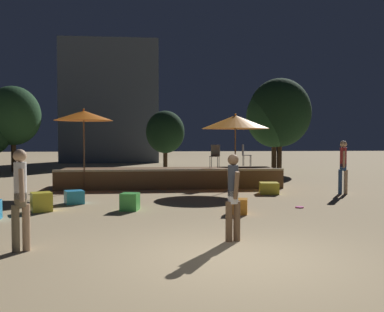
{
  "coord_description": "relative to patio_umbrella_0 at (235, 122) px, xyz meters",
  "views": [
    {
      "loc": [
        -1.3,
        -6.63,
        1.89
      ],
      "look_at": [
        0.0,
        6.78,
        1.37
      ],
      "focal_mm": 40.0,
      "sensor_mm": 36.0,
      "label": 1
    }
  ],
  "objects": [
    {
      "name": "wooden_deck",
      "position": [
        -2.41,
        1.38,
        -2.19
      ],
      "size": [
        8.64,
        2.51,
        0.78
      ],
      "color": "brown",
      "rests_on": "ground"
    },
    {
      "name": "cube_seat_2",
      "position": [
        -5.41,
        -3.0,
        -2.35
      ],
      "size": [
        0.66,
        0.66,
        0.39
      ],
      "rotation": [
        0.0,
        0.0,
        0.36
      ],
      "color": "#2D9EDB",
      "rests_on": "ground"
    },
    {
      "name": "background_tree_3",
      "position": [
        -11.03,
        9.71,
        0.7
      ],
      "size": [
        3.09,
        3.09,
        4.95
      ],
      "color": "#3D2B1C",
      "rests_on": "ground"
    },
    {
      "name": "bistro_chair_1",
      "position": [
        -0.65,
        0.78,
        -1.22
      ],
      "size": [
        0.44,
        0.44,
        0.9
      ],
      "rotation": [
        0.0,
        0.0,
        5.93
      ],
      "color": "#47474C",
      "rests_on": "wooden_deck"
    },
    {
      "name": "frisbee_disc",
      "position": [
        0.93,
        -4.39,
        -2.52
      ],
      "size": [
        0.23,
        0.23,
        0.03
      ],
      "color": "#E54C99",
      "rests_on": "ground"
    },
    {
      "name": "person_0",
      "position": [
        -1.65,
        -8.03,
        -1.68
      ],
      "size": [
        0.28,
        0.47,
        1.62
      ],
      "rotation": [
        0.0,
        0.0,
        0.21
      ],
      "color": "brown",
      "rests_on": "ground"
    },
    {
      "name": "cube_seat_3",
      "position": [
        -3.72,
        -4.36,
        -2.31
      ],
      "size": [
        0.54,
        0.54,
        0.46
      ],
      "rotation": [
        0.0,
        0.0,
        -0.21
      ],
      "color": "#4CC651",
      "rests_on": "ground"
    },
    {
      "name": "bistro_chair_0",
      "position": [
        0.76,
        1.75,
        -1.22
      ],
      "size": [
        0.44,
        0.44,
        0.9
      ],
      "rotation": [
        0.0,
        0.0,
        1.21
      ],
      "color": "#47474C",
      "rests_on": "wooden_deck"
    },
    {
      "name": "background_tree_4",
      "position": [
        3.8,
        7.83,
        0.63
      ],
      "size": [
        3.15,
        3.15,
        4.91
      ],
      "color": "#3D2B1C",
      "rests_on": "ground"
    },
    {
      "name": "background_tree_2",
      "position": [
        -2.21,
        12.14,
        -0.18
      ],
      "size": [
        2.51,
        2.51,
        3.75
      ],
      "color": "#3D2B1C",
      "rests_on": "ground"
    },
    {
      "name": "distant_building",
      "position": [
        -6.44,
        20.23,
        2.43
      ],
      "size": [
        7.87,
        3.55,
        9.93
      ],
      "color": "#4C5666",
      "rests_on": "ground"
    },
    {
      "name": "patio_umbrella_0",
      "position": [
        0.0,
        0.0,
        0.0
      ],
      "size": [
        2.54,
        2.54,
        2.87
      ],
      "color": "brown",
      "rests_on": "ground"
    },
    {
      "name": "ground_plane",
      "position": [
        -1.86,
        -9.15,
        -2.54
      ],
      "size": [
        120.0,
        120.0,
        0.0
      ],
      "primitive_type": "plane",
      "color": "tan"
    },
    {
      "name": "cube_seat_5",
      "position": [
        -6.03,
        -4.28,
        -2.29
      ],
      "size": [
        0.66,
        0.66,
        0.5
      ],
      "rotation": [
        0.0,
        0.0,
        0.39
      ],
      "color": "yellow",
      "rests_on": "ground"
    },
    {
      "name": "cube_seat_0",
      "position": [
        -0.94,
        -5.16,
        -2.35
      ],
      "size": [
        0.54,
        0.54,
        0.38
      ],
      "rotation": [
        0.0,
        0.0,
        -0.25
      ],
      "color": "orange",
      "rests_on": "ground"
    },
    {
      "name": "patio_umbrella_1",
      "position": [
        -5.57,
        -0.01,
        0.21
      ],
      "size": [
        2.11,
        2.11,
        3.01
      ],
      "color": "brown",
      "rests_on": "ground"
    },
    {
      "name": "background_tree_1",
      "position": [
        4.1,
        7.81,
        0.85
      ],
      "size": [
        3.51,
        3.51,
        5.33
      ],
      "color": "#3D2B1C",
      "rests_on": "ground"
    },
    {
      "name": "cube_seat_1",
      "position": [
        0.92,
        -1.34,
        -2.34
      ],
      "size": [
        0.72,
        0.72,
        0.39
      ],
      "rotation": [
        0.0,
        0.0,
        -0.15
      ],
      "color": "yellow",
      "rests_on": "ground"
    },
    {
      "name": "person_1",
      "position": [
        3.44,
        -1.68,
        -1.51
      ],
      "size": [
        0.3,
        0.48,
        1.85
      ],
      "rotation": [
        0.0,
        0.0,
        5.99
      ],
      "color": "#2D4C7F",
      "rests_on": "ground"
    },
    {
      "name": "person_2",
      "position": [
        -5.35,
        -8.4,
        -1.6
      ],
      "size": [
        0.28,
        0.48,
        1.73
      ],
      "rotation": [
        0.0,
        0.0,
        3.54
      ],
      "color": "tan",
      "rests_on": "ground"
    }
  ]
}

